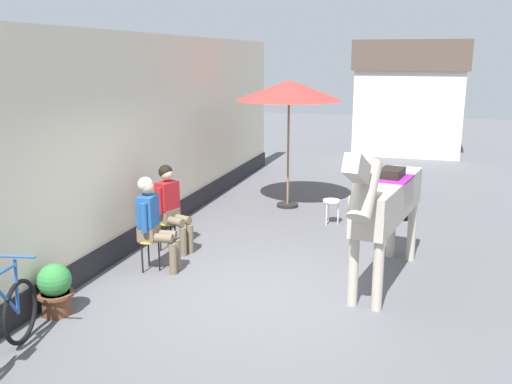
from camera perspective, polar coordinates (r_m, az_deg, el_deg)
The scene contains 9 objects.
ground_plane at distance 10.24m, azimuth 5.10°, elevation -3.57°, with size 40.00×40.00×0.00m, color #56565B.
pub_facade_wall at distance 9.38m, azimuth -12.14°, elevation 4.22°, with size 0.34×14.00×3.40m.
distant_cottage at distance 18.55m, azimuth 15.38°, elevation 9.45°, with size 3.40×2.60×3.50m.
seated_visitor_near at distance 8.09m, azimuth -10.52°, elevation -2.75°, with size 0.61×0.49×1.39m.
seated_visitor_far at distance 8.88m, azimuth -8.72°, elevation -1.19°, with size 0.61×0.49×1.39m.
saddled_horse_center at distance 7.59m, azimuth 13.14°, elevation -0.97°, with size 0.82×2.97×2.06m.
flower_planter_near at distance 7.18m, azimuth -19.83°, elevation -9.25°, with size 0.43×0.43×0.64m.
cafe_parasol at distance 11.20m, azimuth 3.40°, elevation 10.26°, with size 2.10×2.10×2.58m.
spare_stool_white at distance 10.37m, azimuth 7.71°, elevation -1.12°, with size 0.32×0.32×0.46m.
Camera 1 is at (1.97, -6.58, 3.04)m, focal length 39.15 mm.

